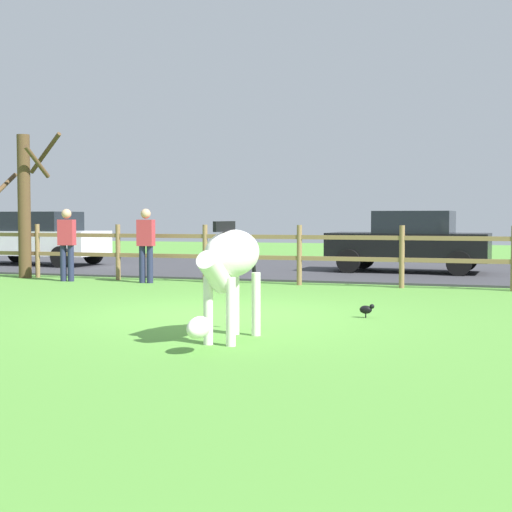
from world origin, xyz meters
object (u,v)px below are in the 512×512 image
crow_on_grass (367,309)px  parked_car_black (410,241)px  zebra (230,263)px  bare_tree (25,202)px  parked_car_white (39,238)px  visitor_right_of_tree (146,242)px  visitor_left_of_tree (67,241)px

crow_on_grass → parked_car_black: parked_car_black is taller
zebra → parked_car_black: (0.84, 11.14, -0.08)m
bare_tree → parked_car_white: size_ratio=0.87×
parked_car_white → crow_on_grass: bearing=-36.5°
crow_on_grass → parked_car_black: (-0.35, 8.64, 0.72)m
visitor_right_of_tree → bare_tree: bearing=173.5°
parked_car_black → bare_tree: bearing=-154.9°
parked_car_black → crow_on_grass: bearing=-87.7°
crow_on_grass → visitor_right_of_tree: (-5.60, 4.21, 0.78)m
zebra → crow_on_grass: (1.19, 2.50, -0.80)m
bare_tree → parked_car_white: bare_tree is taller
zebra → visitor_right_of_tree: bearing=123.3°
parked_car_black → visitor_left_of_tree: bearing=-147.3°
crow_on_grass → visitor_left_of_tree: size_ratio=0.13×
crow_on_grass → parked_car_white: parked_car_white is taller
crow_on_grass → parked_car_white: (-11.05, 8.18, 0.72)m
visitor_left_of_tree → parked_car_black: bearing=32.7°
bare_tree → zebra: (7.78, -7.10, -0.89)m
parked_car_black → visitor_right_of_tree: visitor_right_of_tree is taller
bare_tree → crow_on_grass: 10.22m
bare_tree → zebra: bare_tree is taller
parked_car_black → visitor_right_of_tree: size_ratio=2.49×
bare_tree → parked_car_black: size_ratio=0.85×
parked_car_white → parked_car_black: size_ratio=0.99×
zebra → visitor_right_of_tree: visitor_right_of_tree is taller
zebra → parked_car_white: 14.54m
bare_tree → zebra: bearing=-42.4°
zebra → crow_on_grass: zebra is taller
parked_car_white → parked_car_black: (10.70, 0.45, 0.00)m
parked_car_black → visitor_left_of_tree: visitor_left_of_tree is taller
zebra → parked_car_white: bearing=132.7°
bare_tree → visitor_right_of_tree: bearing=-6.5°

